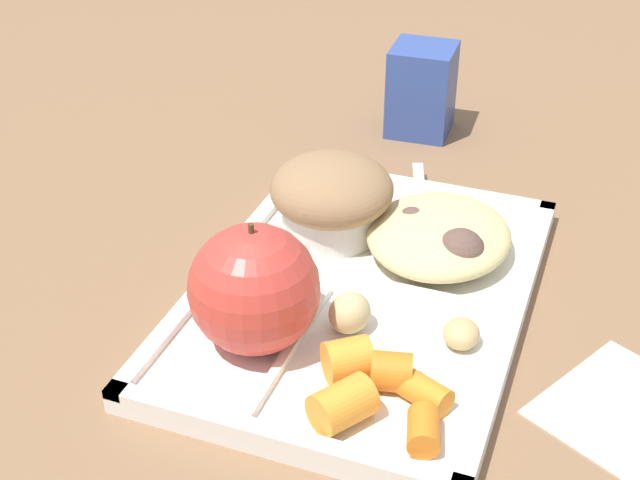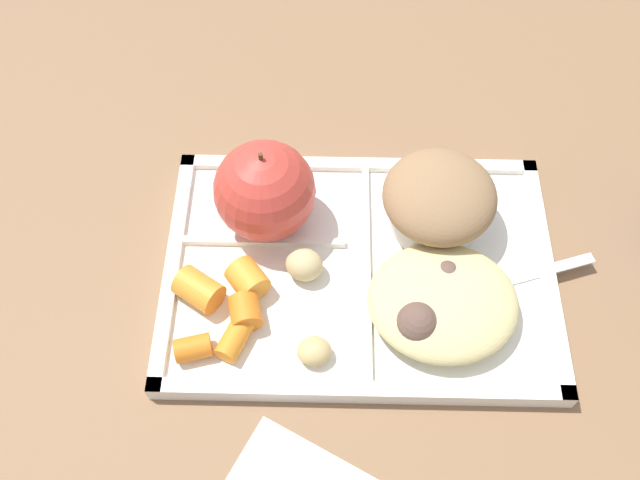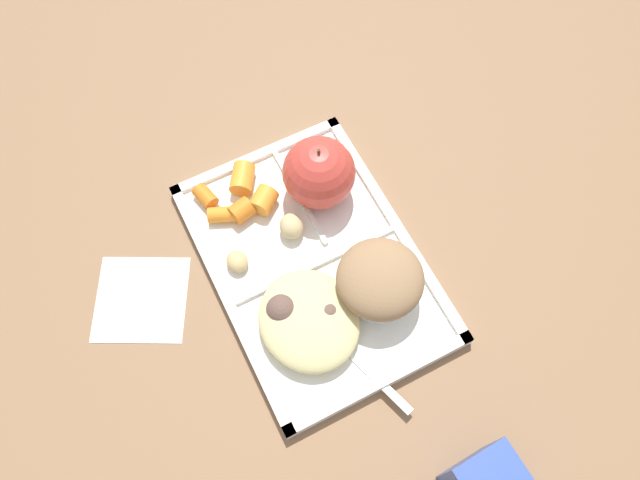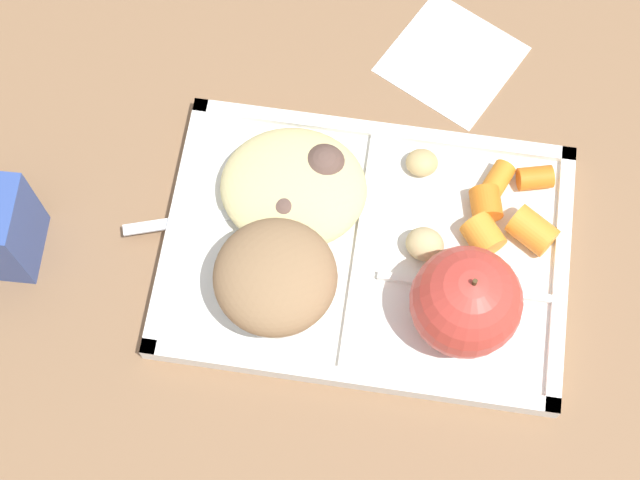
{
  "view_description": "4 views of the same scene",
  "coord_description": "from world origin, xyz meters",
  "px_view_note": "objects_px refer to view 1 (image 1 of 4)",
  "views": [
    {
      "loc": [
        -0.5,
        -0.15,
        0.39
      ],
      "look_at": [
        0.01,
        0.04,
        0.04
      ],
      "focal_mm": 49.72,
      "sensor_mm": 36.0,
      "label": 1
    },
    {
      "loc": [
        -0.03,
        -0.29,
        0.53
      ],
      "look_at": [
        -0.03,
        0.01,
        0.05
      ],
      "focal_mm": 38.93,
      "sensor_mm": 36.0,
      "label": 2
    },
    {
      "loc": [
        0.25,
        -0.12,
        0.69
      ],
      "look_at": [
        -0.01,
        0.01,
        0.04
      ],
      "focal_mm": 35.44,
      "sensor_mm": 36.0,
      "label": 3
    },
    {
      "loc": [
        -0.01,
        0.29,
        0.78
      ],
      "look_at": [
        0.04,
        0.01,
        0.05
      ],
      "focal_mm": 56.04,
      "sensor_mm": 36.0,
      "label": 4
    }
  ],
  "objects_px": {
    "bran_muffin": "(332,197)",
    "plastic_fork": "(425,211)",
    "milk_carton": "(422,90)",
    "lunch_tray": "(362,296)",
    "green_apple": "(254,289)"
  },
  "relations": [
    {
      "from": "green_apple",
      "to": "plastic_fork",
      "type": "xyz_separation_m",
      "value": [
        0.2,
        -0.06,
        -0.04
      ]
    },
    {
      "from": "green_apple",
      "to": "milk_carton",
      "type": "relative_size",
      "value": 1.05
    },
    {
      "from": "lunch_tray",
      "to": "bran_muffin",
      "type": "xyz_separation_m",
      "value": [
        0.07,
        0.05,
        0.04
      ]
    },
    {
      "from": "bran_muffin",
      "to": "plastic_fork",
      "type": "bearing_deg",
      "value": -48.28
    },
    {
      "from": "lunch_tray",
      "to": "milk_carton",
      "type": "distance_m",
      "value": 0.3
    },
    {
      "from": "lunch_tray",
      "to": "plastic_fork",
      "type": "distance_m",
      "value": 0.12
    },
    {
      "from": "lunch_tray",
      "to": "plastic_fork",
      "type": "relative_size",
      "value": 2.28
    },
    {
      "from": "lunch_tray",
      "to": "green_apple",
      "type": "height_order",
      "value": "green_apple"
    },
    {
      "from": "green_apple",
      "to": "plastic_fork",
      "type": "relative_size",
      "value": 0.64
    },
    {
      "from": "lunch_tray",
      "to": "milk_carton",
      "type": "xyz_separation_m",
      "value": [
        0.3,
        0.04,
        0.04
      ]
    },
    {
      "from": "lunch_tray",
      "to": "bran_muffin",
      "type": "bearing_deg",
      "value": 35.94
    },
    {
      "from": "milk_carton",
      "to": "lunch_tray",
      "type": "bearing_deg",
      "value": -175.59
    },
    {
      "from": "bran_muffin",
      "to": "milk_carton",
      "type": "bearing_deg",
      "value": -2.7
    },
    {
      "from": "green_apple",
      "to": "plastic_fork",
      "type": "bearing_deg",
      "value": -17.16
    },
    {
      "from": "plastic_fork",
      "to": "milk_carton",
      "type": "distance_m",
      "value": 0.18
    }
  ]
}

